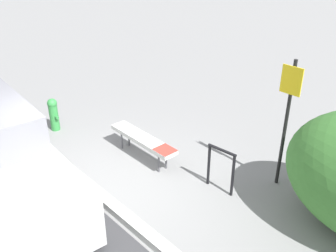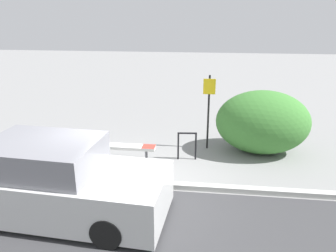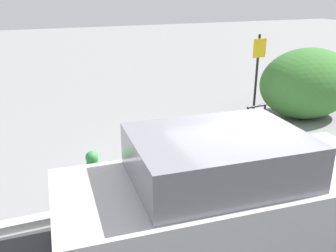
{
  "view_description": "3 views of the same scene",
  "coord_description": "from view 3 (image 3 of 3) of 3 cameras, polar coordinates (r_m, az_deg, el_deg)",
  "views": [
    {
      "loc": [
        4.62,
        -2.59,
        4.01
      ],
      "look_at": [
        -0.16,
        1.79,
        0.68
      ],
      "focal_mm": 40.0,
      "sensor_mm": 36.0,
      "label": 1
    },
    {
      "loc": [
        1.81,
        -6.98,
        3.98
      ],
      "look_at": [
        0.76,
        1.46,
        1.08
      ],
      "focal_mm": 35.0,
      "sensor_mm": 36.0,
      "label": 2
    },
    {
      "loc": [
        -3.71,
        -5.18,
        3.36
      ],
      "look_at": [
        -0.98,
        1.58,
        0.66
      ],
      "focal_mm": 40.0,
      "sensor_mm": 36.0,
      "label": 3
    }
  ],
  "objects": [
    {
      "name": "ground_plane",
      "position": [
        7.2,
        12.16,
        -8.01
      ],
      "size": [
        60.0,
        60.0,
        0.0
      ],
      "primitive_type": "plane",
      "color": "gray"
    },
    {
      "name": "parked_car_near",
      "position": [
        5.27,
        8.78,
        -10.18
      ],
      "size": [
        4.77,
        2.15,
        1.6
      ],
      "rotation": [
        0.0,
        0.0,
        -0.07
      ],
      "color": "black",
      "rests_on": "ground_plane"
    },
    {
      "name": "shrub_hedge",
      "position": [
        10.8,
        20.5,
        6.11
      ],
      "size": [
        2.76,
        2.0,
        1.9
      ],
      "color": "#3D7A33",
      "rests_on": "ground_plane"
    },
    {
      "name": "bench",
      "position": [
        7.89,
        4.33,
        -1.58
      ],
      "size": [
        1.69,
        0.35,
        0.48
      ],
      "rotation": [
        0.0,
        0.0,
        -0.01
      ],
      "color": "#515156",
      "rests_on": "ground_plane"
    },
    {
      "name": "fire_hydrant",
      "position": [
        6.62,
        -11.37,
        -6.64
      ],
      "size": [
        0.36,
        0.22,
        0.77
      ],
      "color": "#338C3F",
      "rests_on": "ground_plane"
    },
    {
      "name": "bike_rack",
      "position": [
        8.97,
        13.23,
        1.16
      ],
      "size": [
        0.55,
        0.1,
        0.83
      ],
      "rotation": [
        0.0,
        0.0,
        0.09
      ],
      "color": "black",
      "rests_on": "ground_plane"
    },
    {
      "name": "sign_post",
      "position": [
        9.77,
        13.41,
        8.08
      ],
      "size": [
        0.36,
        0.08,
        2.3
      ],
      "color": "black",
      "rests_on": "ground_plane"
    },
    {
      "name": "curb",
      "position": [
        7.17,
        12.2,
        -7.55
      ],
      "size": [
        60.0,
        0.2,
        0.13
      ],
      "color": "#B7B7B2",
      "rests_on": "ground_plane"
    }
  ]
}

